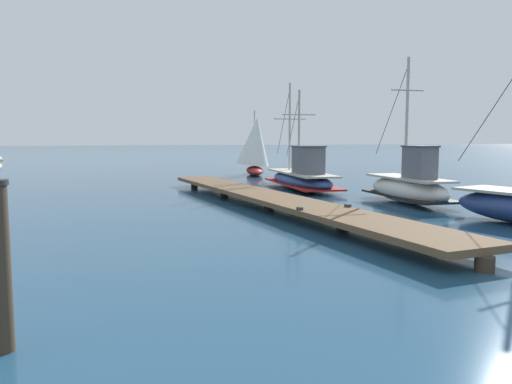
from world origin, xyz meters
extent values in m
cube|color=brown|center=(4.97, 16.33, 0.37)|extent=(3.33, 18.94, 0.16)
cylinder|color=#3D3023|center=(5.74, 6.93, 0.15)|extent=(0.36, 0.36, 0.29)
cylinder|color=#3D3023|center=(5.36, 11.63, 0.15)|extent=(0.36, 0.36, 0.29)
cylinder|color=#3D3023|center=(4.97, 16.33, 0.15)|extent=(0.36, 0.36, 0.29)
cylinder|color=#3D3023|center=(4.59, 21.02, 0.15)|extent=(0.36, 0.36, 0.29)
cylinder|color=#3D3023|center=(4.20, 25.72, 0.15)|extent=(0.36, 0.36, 0.29)
cube|color=#333338|center=(4.48, 12.50, 0.49)|extent=(0.14, 0.21, 0.08)
cube|color=#333338|center=(6.08, 12.63, 0.49)|extent=(0.14, 0.21, 0.08)
ellipsoid|color=navy|center=(8.88, 22.39, 0.40)|extent=(2.65, 7.38, 0.81)
cube|color=#B2AD9E|center=(8.88, 22.39, 0.77)|extent=(2.34, 6.64, 0.08)
cube|color=#B21E19|center=(8.88, 22.39, 0.22)|extent=(2.65, 7.24, 0.08)
cube|color=#565B66|center=(8.77, 21.31, 1.43)|extent=(1.28, 1.81, 1.26)
cube|color=#3D3D42|center=(8.77, 21.31, 2.09)|extent=(1.38, 1.95, 0.06)
cylinder|color=#B2ADA3|center=(8.92, 22.75, 2.83)|extent=(0.11, 0.11, 4.05)
cylinder|color=#B2ADA3|center=(8.92, 22.75, 3.65)|extent=(1.73, 0.24, 0.06)
cylinder|color=#333338|center=(9.03, 23.83, 3.03)|extent=(0.24, 2.10, 3.00)
cylinder|color=#B2ADA3|center=(9.08, 24.36, 3.09)|extent=(0.11, 0.11, 4.56)
cylinder|color=#B2ADA3|center=(9.08, 24.36, 3.49)|extent=(1.73, 0.24, 0.06)
cylinder|color=#333338|center=(9.21, 25.59, 3.32)|extent=(0.27, 2.37, 3.38)
cylinder|color=#333338|center=(10.47, 11.83, 3.34)|extent=(0.48, 2.22, 3.21)
ellipsoid|color=silver|center=(10.41, 15.78, 0.50)|extent=(1.89, 4.92, 1.00)
cube|color=#B2AD9E|center=(10.41, 15.78, 0.96)|extent=(1.67, 4.42, 0.08)
cube|color=black|center=(10.41, 15.78, 0.27)|extent=(1.90, 4.82, 0.08)
cube|color=#565B66|center=(10.36, 15.06, 1.57)|extent=(0.80, 1.35, 1.14)
cube|color=#3D3D42|center=(10.36, 15.06, 2.17)|extent=(0.87, 1.46, 0.06)
cylinder|color=#B2ADA3|center=(10.43, 16.02, 3.25)|extent=(0.11, 0.11, 4.50)
cylinder|color=#B2ADA3|center=(10.43, 16.02, 4.28)|extent=(1.36, 0.17, 0.06)
cylinder|color=#333338|center=(10.53, 17.23, 3.47)|extent=(0.21, 2.34, 3.33)
cone|color=gold|center=(-2.01, 5.83, 2.20)|extent=(0.05, 0.05, 0.02)
ellipsoid|color=#AD2823|center=(9.64, 31.85, 0.30)|extent=(2.15, 4.57, 0.60)
cylinder|color=#B2ADA3|center=(9.66, 31.95, 2.48)|extent=(0.08, 0.08, 3.77)
cone|color=silver|center=(9.57, 31.61, 2.30)|extent=(3.00, 2.77, 3.42)
camera|label=1|loc=(-1.11, -0.18, 2.43)|focal=34.84mm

